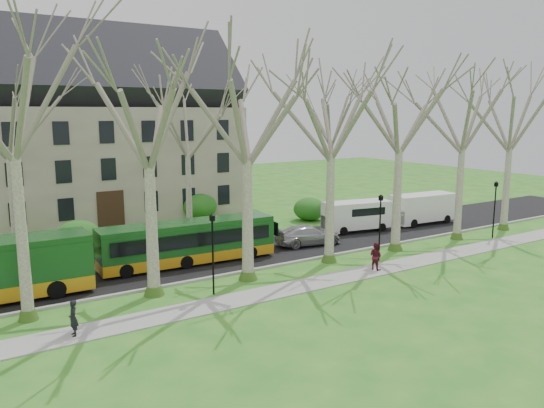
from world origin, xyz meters
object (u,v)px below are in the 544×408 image
Objects in this scene: van_a at (357,216)px; van_b at (423,209)px; pedestrian_a at (73,318)px; pedestrian_b at (376,256)px; sedan at (308,235)px; bus_follow at (188,242)px.

van_b is (6.80, -0.81, 0.07)m from van_a.
pedestrian_b is at bearing 90.86° from pedestrian_a.
van_a is at bearing 110.53° from pedestrian_a.
van_a is at bearing -66.69° from sedan.
van_b is at bearing -68.25° from pedestrian_b.
van_b is 3.71× the size of pedestrian_a.
bus_follow is 22.11m from van_b.
pedestrian_a reaches higher than sedan.
van_a is 3.30× the size of pedestrian_b.
van_b is at bearing 3.53° from van_a.
bus_follow is at bearing -164.96° from van_a.
bus_follow is 2.02× the size of van_a.
van_a is 0.95× the size of van_b.
van_a is 3.52× the size of pedestrian_a.
pedestrian_b is (-12.98, -7.88, -0.44)m from van_b.
van_a reaches higher than sedan.
pedestrian_a is at bearing -136.16° from bus_follow.
pedestrian_a is 0.94× the size of pedestrian_b.
pedestrian_b is at bearing -143.83° from van_b.
bus_follow is 15.36m from van_a.
bus_follow is 9.31m from sedan.
sedan is 7.19m from pedestrian_b.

